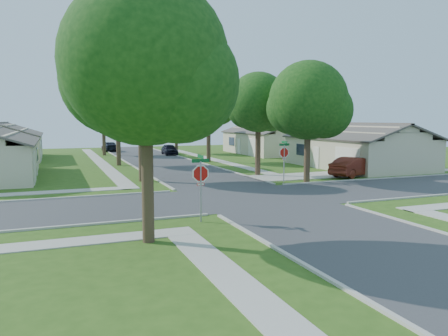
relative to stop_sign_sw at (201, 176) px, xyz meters
name	(u,v)px	position (x,y,z in m)	size (l,w,h in m)	color
ground	(252,197)	(4.70, 4.70, -2.03)	(100.00, 100.00, 0.00)	#2C4E15
road_ns	(252,197)	(4.70, 4.70, -2.03)	(7.00, 100.00, 0.02)	#333335
sidewalk_ne	(206,158)	(10.80, 30.70, -2.01)	(1.20, 40.00, 0.04)	#9E9B91
sidewalk_nw	(99,161)	(-1.40, 30.70, -2.01)	(1.20, 40.00, 0.04)	#9E9B91
driveway	(304,176)	(12.60, 11.80, -2.01)	(8.80, 3.60, 0.05)	#9E9B91
stop_sign_sw	(201,176)	(0.00, 0.00, 0.00)	(1.05, 0.80, 2.98)	gray
stop_sign_ne	(284,154)	(9.40, 9.40, 0.00)	(1.05, 0.80, 2.98)	gray
tree_e_near	(259,105)	(9.45, 13.71, 3.61)	(4.97, 4.80, 8.28)	#38281C
tree_e_mid	(209,103)	(9.46, 25.71, 4.22)	(5.59, 5.40, 9.21)	#38281C
tree_e_far	(176,108)	(9.45, 38.71, 3.95)	(5.17, 5.00, 8.72)	#38281C
tree_w_near	(141,97)	(0.06, 13.71, 4.08)	(5.38, 5.20, 8.97)	#38281C
tree_w_mid	(118,99)	(0.06, 25.71, 4.46)	(5.80, 5.60, 9.56)	#38281C
tree_w_far	(103,111)	(0.05, 38.71, 3.48)	(4.76, 4.60, 8.04)	#38281C
tree_sw_corner	(147,70)	(-2.74, -2.29, 4.23)	(6.21, 6.00, 9.55)	#38281C
tree_ne_corner	(309,104)	(11.06, 8.91, 3.56)	(5.80, 5.60, 8.66)	#38281C
house_ne_near	(357,151)	(20.69, 15.70, -0.51)	(8.42, 13.60, 4.23)	#C2B499
house_ne_far	(269,142)	(20.69, 33.70, -0.51)	(8.42, 13.60, 4.23)	#C2B499
house_nw_far	(2,146)	(-11.29, 36.70, -0.51)	(8.42, 13.60, 4.23)	#C2B499
car_driveway	(354,167)	(16.20, 10.20, -1.25)	(1.65, 4.73, 1.56)	#5D1D13
car_curb_east	(170,149)	(7.90, 36.54, -1.35)	(1.62, 4.02, 1.37)	black
car_curb_west	(110,147)	(1.50, 45.69, -1.37)	(1.85, 4.56, 1.32)	black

